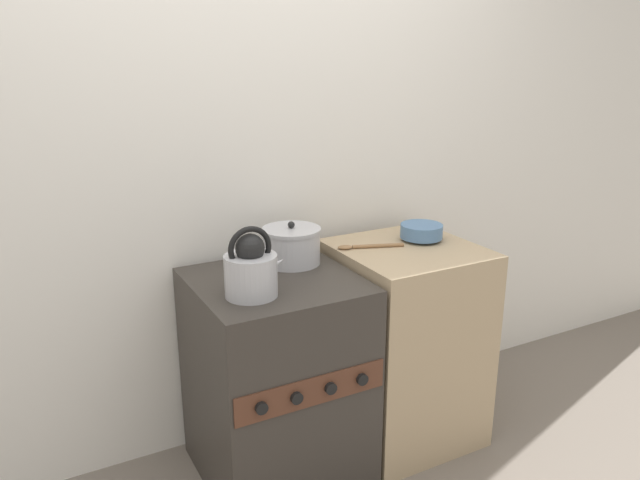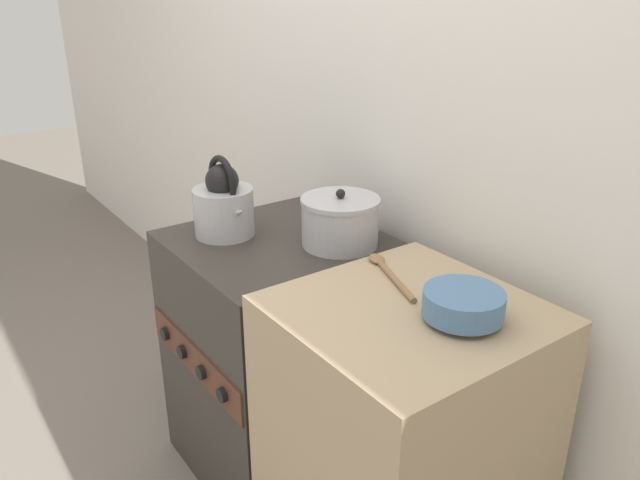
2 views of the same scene
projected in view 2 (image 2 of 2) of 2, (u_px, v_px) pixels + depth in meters
name	position (u px, v px, depth m)	size (l,w,h in m)	color
wall_back	(376.00, 93.00, 1.96)	(7.00, 0.06, 2.50)	silver
stove	(281.00, 356.00, 2.08)	(0.61, 0.63, 0.84)	#332D28
counter	(401.00, 458.00, 1.61)	(0.56, 0.57, 0.88)	tan
kettle	(224.00, 205.00, 1.92)	(0.23, 0.19, 0.25)	#B2B2B7
cooking_pot	(340.00, 221.00, 1.85)	(0.24, 0.24, 0.17)	#B2B2B7
enamel_bowl	(463.00, 304.00, 1.37)	(0.18, 0.18, 0.07)	#4C729E
wooden_spoon	(388.00, 271.00, 1.60)	(0.27, 0.12, 0.02)	olive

